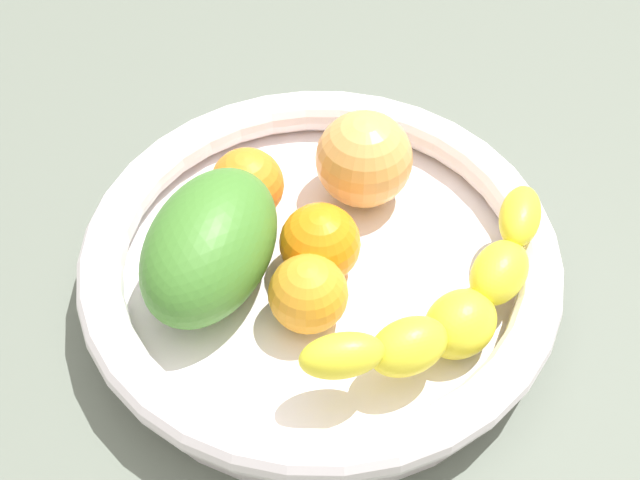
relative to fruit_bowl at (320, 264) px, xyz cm
name	(u,v)px	position (x,y,z in cm)	size (l,w,h in cm)	color
kitchen_counter	(320,301)	(0.00, 0.00, -4.16)	(120.00, 120.00, 3.00)	#5F685C
fruit_bowl	(320,264)	(0.00, 0.00, 0.00)	(31.72, 31.72, 5.14)	white
banana_draped_left	(452,306)	(2.57, 9.22, 2.52)	(18.41, 12.46, 5.48)	yellow
orange_front	(247,185)	(-3.58, -6.45, 2.06)	(5.16, 5.16, 5.16)	orange
orange_mid_left	(308,294)	(4.00, 0.51, 2.00)	(5.03, 5.03, 5.03)	orange
orange_mid_right	(320,246)	(0.25, 0.06, 2.15)	(5.34, 5.34, 5.34)	orange
peach_blush	(364,159)	(-7.62, 0.78, 2.90)	(6.83, 6.83, 6.83)	#EAA254
mango_green	(210,245)	(3.08, -6.31, 3.14)	(12.24, 7.82, 7.32)	#427F2E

